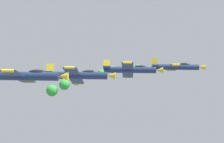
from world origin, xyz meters
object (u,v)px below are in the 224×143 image
at_px(airplane_right_inner, 78,75).
at_px(airplane_left_outer, 24,76).
at_px(airplane_lead, 176,67).
at_px(airplane_left_inner, 131,70).

xyz_separation_m(airplane_right_inner, airplane_left_outer, (9.39, -5.45, 1.92)).
height_order(airplane_lead, airplane_left_outer, airplane_left_outer).
bearing_deg(airplane_left_outer, airplane_lead, 142.29).
distance_m(airplane_right_inner, airplane_left_outer, 11.02).
bearing_deg(airplane_right_inner, airplane_lead, 139.04).
relative_size(airplane_lead, airplane_left_outer, 1.00).
distance_m(airplane_lead, airplane_left_outer, 36.19).
xyz_separation_m(airplane_left_inner, airplane_right_inner, (10.54, -7.76, 1.22)).
height_order(airplane_lead, airplane_right_inner, airplane_right_inner).
distance_m(airplane_lead, airplane_right_inner, 25.33).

